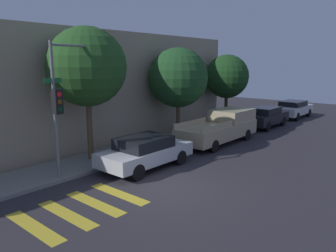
{
  "coord_description": "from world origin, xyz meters",
  "views": [
    {
      "loc": [
        -8.27,
        -7.35,
        4.42
      ],
      "look_at": [
        2.76,
        2.1,
        1.6
      ],
      "focal_mm": 35.0,
      "sensor_mm": 36.0,
      "label": 1
    }
  ],
  "objects_px": {
    "sedan_near_corner": "(145,151)",
    "sedan_far_end": "(293,109)",
    "tree_near_corner": "(87,67)",
    "traffic_light_pole": "(65,90)",
    "pickup_truck": "(221,127)",
    "sedan_middle": "(265,116)",
    "tree_midblock": "(178,78)",
    "tree_far_end": "(227,77)"
  },
  "relations": [
    {
      "from": "traffic_light_pole",
      "to": "tree_near_corner",
      "type": "bearing_deg",
      "value": 33.11
    },
    {
      "from": "tree_midblock",
      "to": "tree_far_end",
      "type": "relative_size",
      "value": 1.06
    },
    {
      "from": "tree_near_corner",
      "to": "tree_midblock",
      "type": "bearing_deg",
      "value": 0.0
    },
    {
      "from": "sedan_middle",
      "to": "sedan_far_end",
      "type": "relative_size",
      "value": 0.96
    },
    {
      "from": "traffic_light_pole",
      "to": "pickup_truck",
      "type": "xyz_separation_m",
      "value": [
        8.96,
        -1.27,
        -2.54
      ]
    },
    {
      "from": "pickup_truck",
      "to": "sedan_far_end",
      "type": "relative_size",
      "value": 1.26
    },
    {
      "from": "pickup_truck",
      "to": "tree_near_corner",
      "type": "xyz_separation_m",
      "value": [
        -7.04,
        2.52,
        3.36
      ]
    },
    {
      "from": "tree_near_corner",
      "to": "tree_midblock",
      "type": "xyz_separation_m",
      "value": [
        6.28,
        0.0,
        -0.68
      ]
    },
    {
      "from": "sedan_near_corner",
      "to": "tree_far_end",
      "type": "height_order",
      "value": "tree_far_end"
    },
    {
      "from": "traffic_light_pole",
      "to": "tree_far_end",
      "type": "xyz_separation_m",
      "value": [
        13.66,
        1.25,
        0.03
      ]
    },
    {
      "from": "pickup_truck",
      "to": "tree_near_corner",
      "type": "bearing_deg",
      "value": 160.34
    },
    {
      "from": "sedan_middle",
      "to": "tree_near_corner",
      "type": "relative_size",
      "value": 0.71
    },
    {
      "from": "tree_midblock",
      "to": "traffic_light_pole",
      "type": "bearing_deg",
      "value": -171.34
    },
    {
      "from": "sedan_far_end",
      "to": "tree_far_end",
      "type": "bearing_deg",
      "value": 158.54
    },
    {
      "from": "sedan_far_end",
      "to": "tree_far_end",
      "type": "distance_m",
      "value": 7.39
    },
    {
      "from": "tree_midblock",
      "to": "tree_near_corner",
      "type": "bearing_deg",
      "value": -180.0
    },
    {
      "from": "sedan_near_corner",
      "to": "pickup_truck",
      "type": "xyz_separation_m",
      "value": [
        6.08,
        -0.0,
        0.15
      ]
    },
    {
      "from": "tree_near_corner",
      "to": "tree_far_end",
      "type": "bearing_deg",
      "value": 0.0
    },
    {
      "from": "pickup_truck",
      "to": "traffic_light_pole",
      "type": "bearing_deg",
      "value": 171.93
    },
    {
      "from": "sedan_near_corner",
      "to": "tree_midblock",
      "type": "xyz_separation_m",
      "value": [
        5.31,
        2.52,
        2.83
      ]
    },
    {
      "from": "sedan_far_end",
      "to": "tree_midblock",
      "type": "height_order",
      "value": "tree_midblock"
    },
    {
      "from": "pickup_truck",
      "to": "sedan_middle",
      "type": "xyz_separation_m",
      "value": [
        5.76,
        0.0,
        -0.13
      ]
    },
    {
      "from": "sedan_middle",
      "to": "tree_midblock",
      "type": "bearing_deg",
      "value": 158.94
    },
    {
      "from": "sedan_near_corner",
      "to": "sedan_far_end",
      "type": "xyz_separation_m",
      "value": [
        17.19,
        0.0,
        0.01
      ]
    },
    {
      "from": "sedan_far_end",
      "to": "tree_near_corner",
      "type": "xyz_separation_m",
      "value": [
        -18.15,
        2.52,
        3.5
      ]
    },
    {
      "from": "sedan_far_end",
      "to": "tree_far_end",
      "type": "height_order",
      "value": "tree_far_end"
    },
    {
      "from": "sedan_middle",
      "to": "tree_far_end",
      "type": "distance_m",
      "value": 3.84
    },
    {
      "from": "sedan_far_end",
      "to": "tree_midblock",
      "type": "relative_size",
      "value": 0.84
    },
    {
      "from": "sedan_middle",
      "to": "sedan_far_end",
      "type": "distance_m",
      "value": 5.34
    },
    {
      "from": "sedan_near_corner",
      "to": "traffic_light_pole",
      "type": "bearing_deg",
      "value": 156.17
    },
    {
      "from": "tree_far_end",
      "to": "tree_near_corner",
      "type": "bearing_deg",
      "value": -180.0
    },
    {
      "from": "traffic_light_pole",
      "to": "sedan_far_end",
      "type": "height_order",
      "value": "traffic_light_pole"
    },
    {
      "from": "traffic_light_pole",
      "to": "sedan_middle",
      "type": "height_order",
      "value": "traffic_light_pole"
    },
    {
      "from": "sedan_middle",
      "to": "tree_midblock",
      "type": "relative_size",
      "value": 0.8
    },
    {
      "from": "sedan_far_end",
      "to": "sedan_middle",
      "type": "bearing_deg",
      "value": 180.0
    },
    {
      "from": "pickup_truck",
      "to": "sedan_middle",
      "type": "bearing_deg",
      "value": 0.0
    },
    {
      "from": "traffic_light_pole",
      "to": "tree_midblock",
      "type": "height_order",
      "value": "tree_midblock"
    },
    {
      "from": "tree_midblock",
      "to": "sedan_far_end",
      "type": "bearing_deg",
      "value": -11.97
    },
    {
      "from": "sedan_far_end",
      "to": "tree_near_corner",
      "type": "distance_m",
      "value": 18.65
    },
    {
      "from": "sedan_near_corner",
      "to": "tree_midblock",
      "type": "relative_size",
      "value": 0.8
    },
    {
      "from": "tree_far_end",
      "to": "traffic_light_pole",
      "type": "bearing_deg",
      "value": -174.78
    },
    {
      "from": "traffic_light_pole",
      "to": "sedan_near_corner",
      "type": "relative_size",
      "value": 1.23
    }
  ]
}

